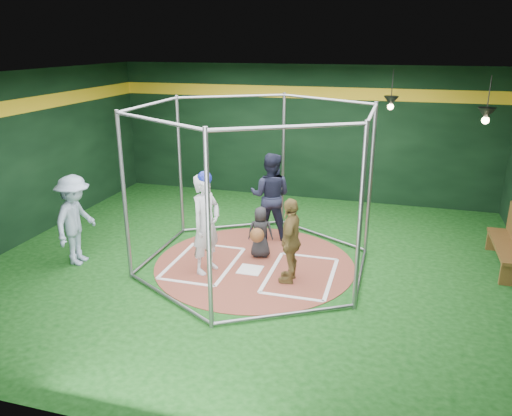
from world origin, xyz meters
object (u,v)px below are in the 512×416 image
(batter_figure, at_px, (206,223))
(visitor_leopard, at_px, (291,240))
(umpire, at_px, (270,196))
(dugout_bench, at_px, (512,241))

(batter_figure, xyz_separation_m, visitor_leopard, (1.55, 0.04, -0.18))
(visitor_leopard, relative_size, umpire, 0.83)
(dugout_bench, bearing_deg, visitor_leopard, -156.26)
(batter_figure, height_order, dugout_bench, batter_figure)
(batter_figure, relative_size, visitor_leopard, 1.25)
(umpire, relative_size, dugout_bench, 1.03)
(batter_figure, height_order, umpire, batter_figure)
(visitor_leopard, xyz_separation_m, dugout_bench, (3.83, 1.69, -0.24))
(visitor_leopard, xyz_separation_m, umpire, (-0.86, 1.92, 0.16))
(umpire, bearing_deg, visitor_leopard, 112.29)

